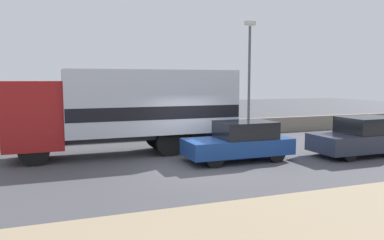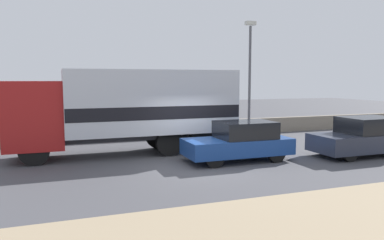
{
  "view_description": "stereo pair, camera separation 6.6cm",
  "coord_description": "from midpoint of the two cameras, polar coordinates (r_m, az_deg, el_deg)",
  "views": [
    {
      "loc": [
        -4.89,
        -12.3,
        3.09
      ],
      "look_at": [
        0.27,
        1.67,
        1.49
      ],
      "focal_mm": 35.0,
      "sensor_mm": 36.0,
      "label": 1
    },
    {
      "loc": [
        -4.83,
        -12.32,
        3.09
      ],
      "look_at": [
        0.27,
        1.67,
        1.49
      ],
      "focal_mm": 35.0,
      "sensor_mm": 36.0,
      "label": 2
    }
  ],
  "objects": [
    {
      "name": "ground_plane",
      "position": [
        13.59,
        1.25,
        -6.99
      ],
      "size": [
        80.0,
        80.0,
        0.0
      ],
      "primitive_type": "plane",
      "color": "#47474C"
    },
    {
      "name": "stone_wall_backdrop",
      "position": [
        19.78,
        -5.87,
        -1.61
      ],
      "size": [
        60.0,
        0.35,
        0.86
      ],
      "color": "gray",
      "rests_on": "ground_plane"
    },
    {
      "name": "street_lamp",
      "position": [
        20.45,
        8.63,
        7.57
      ],
      "size": [
        0.56,
        0.28,
        6.17
      ],
      "color": "#4C4C51",
      "rests_on": "ground_plane"
    },
    {
      "name": "box_truck",
      "position": [
        15.67,
        -9.19,
        2.0
      ],
      "size": [
        9.13,
        2.54,
        3.49
      ],
      "rotation": [
        0.0,
        0.0,
        3.14
      ],
      "color": "maroon",
      "rests_on": "ground_plane"
    },
    {
      "name": "car_hatchback",
      "position": [
        14.42,
        7.18,
        -3.24
      ],
      "size": [
        4.08,
        1.71,
        1.51
      ],
      "rotation": [
        0.0,
        0.0,
        3.14
      ],
      "color": "navy",
      "rests_on": "ground_plane"
    },
    {
      "name": "car_sedan_second",
      "position": [
        16.83,
        24.52,
        -2.36
      ],
      "size": [
        4.17,
        1.79,
        1.57
      ],
      "rotation": [
        0.0,
        0.0,
        3.14
      ],
      "color": "#282D3D",
      "rests_on": "ground_plane"
    }
  ]
}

